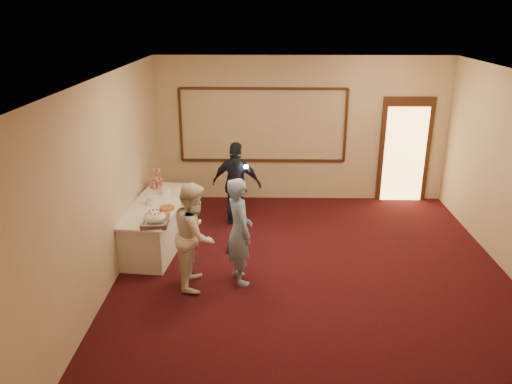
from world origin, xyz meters
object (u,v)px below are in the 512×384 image
cupcake_stand (157,180)px  tart (167,209)px  plate_stack_b (166,191)px  man (239,231)px  pavlova_tray (155,219)px  guest (237,184)px  buffet_table (158,224)px  woman (195,235)px  plate_stack_a (152,200)px

cupcake_stand → tart: bearing=-70.9°
plate_stack_b → man: (1.37, -1.61, -0.03)m
pavlova_tray → cupcake_stand: bearing=100.7°
tart → guest: (1.07, 1.24, -0.00)m
plate_stack_b → tart: size_ratio=0.62×
buffet_table → woman: woman is taller
buffet_table → man: (1.46, -1.17, 0.43)m
buffet_table → woman: size_ratio=1.43×
woman → guest: bearing=-13.4°
tart → buffet_table: bearing=129.6°
pavlova_tray → cupcake_stand: 1.69m
woman → buffet_table: bearing=31.9°
tart → guest: 1.64m
man → woman: man is taller
buffet_table → cupcake_stand: size_ratio=5.74×
plate_stack_b → man: man is taller
plate_stack_a → woman: bearing=-54.3°
pavlova_tray → cupcake_stand: cupcake_stand is taller
pavlova_tray → plate_stack_b: size_ratio=3.23×
man → tart: bearing=33.9°
cupcake_stand → plate_stack_b: cupcake_stand is taller
woman → tart: bearing=29.8°
cupcake_stand → guest: size_ratio=0.25×
pavlova_tray → guest: size_ratio=0.36×
buffet_table → plate_stack_a: (-0.06, -0.04, 0.46)m
pavlova_tray → cupcake_stand: size_ratio=1.44×
buffet_table → man: bearing=-38.7°
cupcake_stand → plate_stack_b: 0.45m
man → guest: (-0.16, 2.13, -0.02)m
buffet_table → plate_stack_a: plate_stack_a is taller
man → woman: 0.64m
cupcake_stand → guest: guest is taller
plate_stack_b → woman: size_ratio=0.11×
plate_stack_b → guest: size_ratio=0.11×
plate_stack_b → guest: 1.32m
buffet_table → pavlova_tray: bearing=-78.8°
plate_stack_a → guest: (1.36, 1.00, -0.05)m
plate_stack_b → woman: 1.85m
plate_stack_a → tart: (0.29, -0.24, -0.05)m
tart → man: (1.23, -0.89, 0.02)m
pavlova_tray → woman: size_ratio=0.36×
woman → pavlova_tray: bearing=56.1°
cupcake_stand → woman: size_ratio=0.25×
buffet_table → woman: 1.56m
plate_stack_a → man: bearing=-36.7°
buffet_table → cupcake_stand: (-0.15, 0.81, 0.52)m
tart → pavlova_tray: bearing=-96.9°
tart → cupcake_stand: bearing=109.1°
tart → man: size_ratio=0.17×
buffet_table → pavlova_tray: 0.98m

